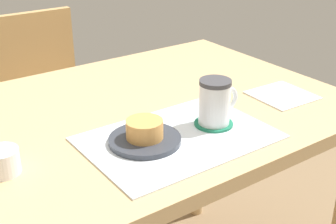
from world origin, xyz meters
TOP-DOWN VIEW (x-y plane):
  - dining_table at (0.00, 0.00)m, footprint 1.20×0.77m
  - wooden_chair at (0.06, 0.70)m, footprint 0.43×0.43m
  - placemat at (0.05, -0.19)m, footprint 0.41×0.28m
  - pastry_plate at (-0.03, -0.17)m, footprint 0.16×0.16m
  - pastry at (-0.03, -0.17)m, footprint 0.08×0.08m
  - coffee_coaster at (0.15, -0.19)m, footprint 0.09×0.09m
  - coffee_mug at (0.16, -0.19)m, footprint 0.11×0.07m
  - paper_napkin at (0.42, -0.16)m, footprint 0.16×0.16m
  - sugar_bowl at (-0.31, -0.11)m, footprint 0.07×0.07m

SIDE VIEW (x-z plane):
  - wooden_chair at x=0.06m, z-range 0.05..0.87m
  - dining_table at x=0.00m, z-range 0.29..1.02m
  - placemat at x=0.05m, z-range 0.74..0.74m
  - paper_napkin at x=0.42m, z-range 0.74..0.74m
  - coffee_coaster at x=0.15m, z-range 0.74..0.75m
  - pastry_plate at x=-0.03m, z-range 0.74..0.75m
  - sugar_bowl at x=-0.31m, z-range 0.74..0.79m
  - pastry at x=-0.03m, z-range 0.75..0.79m
  - coffee_mug at x=0.16m, z-range 0.75..0.85m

